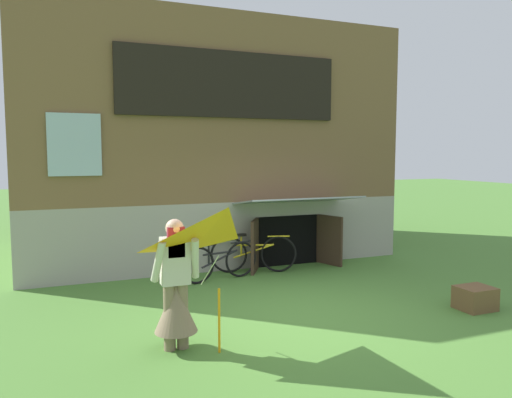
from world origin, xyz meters
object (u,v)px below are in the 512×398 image
Objects in this scene: kite at (229,250)px; bicycle_black at (220,261)px; person at (176,295)px; bicycle_yellow at (254,254)px; wooden_crate at (475,298)px.

kite is 1.01× the size of bicycle_black.
person is at bearing -129.02° from bicycle_black.
person is 3.27m from bicycle_black.
bicycle_yellow reaches higher than bicycle_black.
person reaches higher than bicycle_black.
person reaches higher than wooden_crate.
wooden_crate is (3.06, -3.10, -0.18)m from bicycle_black.
person reaches higher than bicycle_yellow.
person is 0.99× the size of kite.
bicycle_black reaches higher than wooden_crate.
person is at bearing 177.41° from wooden_crate.
person is 4.58m from wooden_crate.
kite reaches higher than bicycle_black.
kite is 4.25m from wooden_crate.
kite is (0.47, -0.61, 0.63)m from person.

